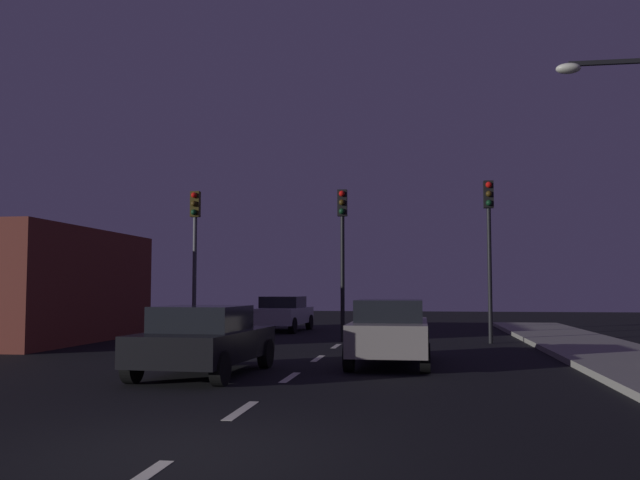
% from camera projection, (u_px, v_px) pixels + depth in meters
% --- Properties ---
extents(ground_plane, '(80.00, 80.00, 0.00)m').
position_uv_depth(ground_plane, '(295.00, 374.00, 14.47)').
color(ground_plane, black).
extents(lane_stripe_second, '(0.16, 1.60, 0.01)m').
position_uv_depth(lane_stripe_second, '(241.00, 410.00, 10.13)').
color(lane_stripe_second, silver).
rests_on(lane_stripe_second, ground_plane).
extents(lane_stripe_third, '(0.16, 1.60, 0.01)m').
position_uv_depth(lane_stripe_third, '(290.00, 377.00, 13.88)').
color(lane_stripe_third, silver).
rests_on(lane_stripe_third, ground_plane).
extents(lane_stripe_fourth, '(0.16, 1.60, 0.01)m').
position_uv_depth(lane_stripe_fourth, '(318.00, 358.00, 17.63)').
color(lane_stripe_fourth, silver).
rests_on(lane_stripe_fourth, ground_plane).
extents(lane_stripe_fifth, '(0.16, 1.60, 0.01)m').
position_uv_depth(lane_stripe_fifth, '(336.00, 346.00, 21.38)').
color(lane_stripe_fifth, silver).
rests_on(lane_stripe_fifth, ground_plane).
extents(lane_stripe_sixth, '(0.16, 1.60, 0.01)m').
position_uv_depth(lane_stripe_sixth, '(349.00, 337.00, 25.13)').
color(lane_stripe_sixth, silver).
rests_on(lane_stripe_sixth, ground_plane).
extents(lane_stripe_seventh, '(0.16, 1.60, 0.01)m').
position_uv_depth(lane_stripe_seventh, '(358.00, 331.00, 28.88)').
color(lane_stripe_seventh, silver).
rests_on(lane_stripe_seventh, ground_plane).
extents(traffic_signal_left, '(0.32, 0.38, 5.19)m').
position_uv_depth(traffic_signal_left, '(195.00, 236.00, 24.14)').
color(traffic_signal_left, '#4C4C51').
rests_on(traffic_signal_left, ground_plane).
extents(traffic_signal_center, '(0.32, 0.38, 5.14)m').
position_uv_depth(traffic_signal_center, '(342.00, 235.00, 23.38)').
color(traffic_signal_center, black).
rests_on(traffic_signal_center, ground_plane).
extents(traffic_signal_right, '(0.32, 0.38, 5.33)m').
position_uv_depth(traffic_signal_right, '(489.00, 230.00, 22.69)').
color(traffic_signal_right, black).
rests_on(traffic_signal_right, ground_plane).
extents(car_stopped_ahead, '(1.85, 4.51, 1.52)m').
position_uv_depth(car_stopped_ahead, '(390.00, 331.00, 16.39)').
color(car_stopped_ahead, gray).
rests_on(car_stopped_ahead, ground_plane).
extents(car_adjacent_lane, '(2.17, 4.19, 1.43)m').
position_uv_depth(car_adjacent_lane, '(204.00, 340.00, 14.25)').
color(car_adjacent_lane, black).
rests_on(car_adjacent_lane, ground_plane).
extents(car_oncoming_far, '(2.17, 4.08, 1.45)m').
position_uv_depth(car_oncoming_far, '(282.00, 313.00, 28.94)').
color(car_oncoming_far, silver).
rests_on(car_oncoming_far, ground_plane).
extents(street_lamp_right, '(2.16, 0.36, 7.01)m').
position_uv_depth(street_lamp_right, '(638.00, 178.00, 15.40)').
color(street_lamp_right, '#4C4C51').
rests_on(street_lamp_right, ground_plane).
extents(storefront_left, '(4.96, 8.76, 3.76)m').
position_uv_depth(storefront_left, '(32.00, 286.00, 23.45)').
color(storefront_left, maroon).
rests_on(storefront_left, ground_plane).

